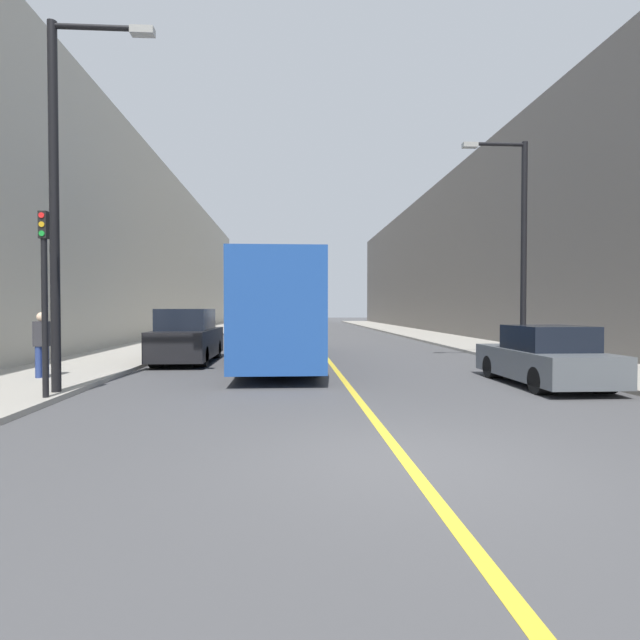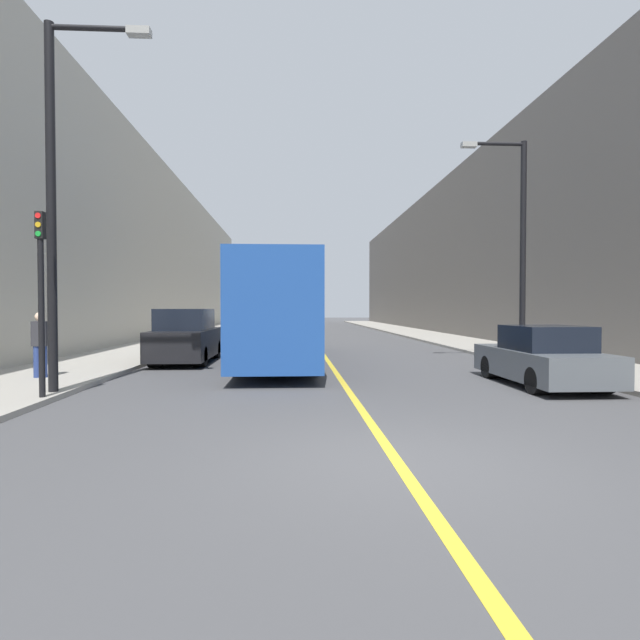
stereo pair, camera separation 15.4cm
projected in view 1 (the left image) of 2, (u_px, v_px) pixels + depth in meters
ground_plane at (407, 462)px, 6.24m from camera, size 200.00×200.00×0.00m
sidewalk_left at (196, 335)px, 35.67m from camera, size 3.74×72.00×0.12m
sidewalk_right at (419, 334)px, 36.68m from camera, size 3.74×72.00×0.12m
building_row_left at (141, 252)px, 35.29m from camera, size 4.00×72.00×11.87m
building_row_right at (471, 256)px, 36.79m from camera, size 4.00×72.00×11.62m
road_center_line at (309, 335)px, 36.17m from camera, size 0.16×72.00×0.01m
bus at (281, 311)px, 18.19m from camera, size 2.46×12.85×3.45m
parked_suv_left at (188, 338)px, 17.77m from camera, size 1.85×4.89×1.92m
car_right_near at (545, 358)px, 12.48m from camera, size 1.85×4.25×1.50m
street_lamp_left at (62, 185)px, 10.71m from camera, size 2.24×0.24×7.94m
street_lamp_right at (519, 238)px, 16.91m from camera, size 2.24×0.24×7.45m
traffic_light at (45, 296)px, 10.08m from camera, size 0.16×0.18×3.77m
pedestrian at (42, 344)px, 12.99m from camera, size 0.38×0.24×1.71m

